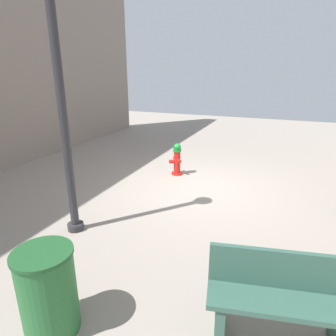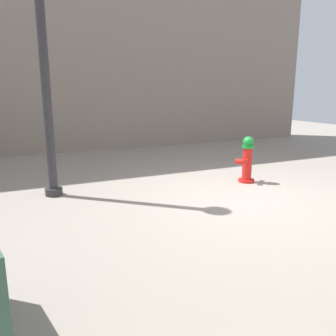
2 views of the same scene
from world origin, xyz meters
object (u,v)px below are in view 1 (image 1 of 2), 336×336
at_px(fire_hydrant, 177,159).
at_px(bench_far, 280,297).
at_px(street_lamp, 58,73).
at_px(trash_bin, 48,292).

relative_size(fire_hydrant, bench_far, 0.56).
relative_size(street_lamp, trash_bin, 4.41).
relative_size(fire_hydrant, trash_bin, 0.88).
bearing_deg(fire_hydrant, trash_bin, 95.78).
xyz_separation_m(fire_hydrant, trash_bin, (-0.52, 5.18, 0.06)).
bearing_deg(fire_hydrant, bench_far, 122.72).
distance_m(street_lamp, trash_bin, 3.03).
xyz_separation_m(fire_hydrant, bench_far, (-2.78, 4.33, 0.06)).
xyz_separation_m(bench_far, trash_bin, (2.25, 0.86, 0.00)).
distance_m(fire_hydrant, street_lamp, 4.11).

